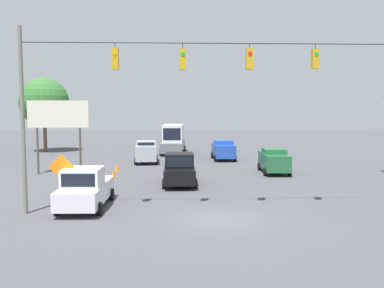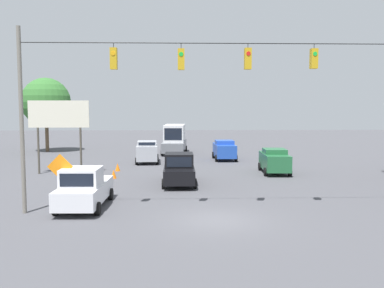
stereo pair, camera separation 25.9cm
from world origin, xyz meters
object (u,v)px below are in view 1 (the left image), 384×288
at_px(traffic_cone_third, 113,174).
at_px(pedestrian, 67,183).
at_px(sedan_green_oncoming_far, 274,160).
at_px(traffic_cone_second, 107,182).
at_px(roadside_billboard, 58,119).
at_px(pickup_truck_white_parked_shoulder, 85,189).
at_px(box_truck_grey_withflow_deep, 173,139).
at_px(traffic_cone_nearest, 95,193).
at_px(traffic_cone_fourth, 117,167).
at_px(sedan_silver_withflow_far, 146,152).
at_px(pickup_truck_black_withflow_mid, 179,170).
at_px(tree_horizon_left, 44,102).
at_px(sedan_blue_oncoming_deep, 223,150).
at_px(overhead_signal_span, 216,95).
at_px(work_zone_sign, 61,171).

bearing_deg(traffic_cone_third, pedestrian, 74.80).
bearing_deg(sedan_green_oncoming_far, traffic_cone_second, 23.24).
bearing_deg(sedan_green_oncoming_far, roadside_billboard, -1.03).
relative_size(pickup_truck_white_parked_shoulder, box_truck_grey_withflow_deep, 0.78).
bearing_deg(roadside_billboard, traffic_cone_second, 129.06).
bearing_deg(traffic_cone_nearest, traffic_cone_fourth, -89.44).
bearing_deg(traffic_cone_third, roadside_billboard, -27.32).
xyz_separation_m(sedan_silver_withflow_far, pickup_truck_black_withflow_mid, (-2.86, 10.65, -0.06)).
height_order(traffic_cone_fourth, pedestrian, pedestrian).
bearing_deg(traffic_cone_third, sedan_silver_withflow_far, -102.35).
height_order(box_truck_grey_withflow_deep, pedestrian, box_truck_grey_withflow_deep).
relative_size(sedan_silver_withflow_far, box_truck_grey_withflow_deep, 0.60).
xyz_separation_m(traffic_cone_third, tree_horizon_left, (10.12, -18.10, 5.24)).
height_order(sedan_blue_oncoming_deep, traffic_cone_third, sedan_blue_oncoming_deep).
bearing_deg(pickup_truck_black_withflow_mid, tree_horizon_left, -54.13).
distance_m(sedan_silver_withflow_far, traffic_cone_third, 8.51).
relative_size(roadside_billboard, pedestrian, 3.34).
relative_size(overhead_signal_span, traffic_cone_nearest, 29.73).
xyz_separation_m(pickup_truck_black_withflow_mid, roadside_billboard, (9.07, -4.63, 3.20)).
xyz_separation_m(sedan_green_oncoming_far, traffic_cone_second, (12.01, 5.16, -0.67)).
bearing_deg(traffic_cone_third, box_truck_grey_withflow_deep, -104.88).
height_order(sedan_blue_oncoming_deep, traffic_cone_nearest, sedan_blue_oncoming_deep).
bearing_deg(sedan_silver_withflow_far, pickup_truck_white_parked_shoulder, 83.25).
bearing_deg(work_zone_sign, pickup_truck_white_parked_shoulder, -151.47).
bearing_deg(sedan_blue_oncoming_deep, traffic_cone_third, 48.13).
distance_m(sedan_green_oncoming_far, work_zone_sign, 17.43).
xyz_separation_m(sedan_green_oncoming_far, sedan_blue_oncoming_deep, (2.98, -8.13, -0.01)).
height_order(box_truck_grey_withflow_deep, traffic_cone_fourth, box_truck_grey_withflow_deep).
xyz_separation_m(traffic_cone_nearest, traffic_cone_fourth, (0.10, -10.04, 0.00)).
height_order(pickup_truck_black_withflow_mid, roadside_billboard, roadside_billboard).
relative_size(sedan_blue_oncoming_deep, box_truck_grey_withflow_deep, 0.59).
distance_m(sedan_green_oncoming_far, traffic_cone_nearest, 14.87).
xyz_separation_m(pickup_truck_white_parked_shoulder, traffic_cone_nearest, (-0.10, -2.14, -0.66)).
relative_size(sedan_green_oncoming_far, traffic_cone_nearest, 6.89).
bearing_deg(work_zone_sign, traffic_cone_nearest, -112.65).
bearing_deg(box_truck_grey_withflow_deep, traffic_cone_second, 77.58).
xyz_separation_m(traffic_cone_fourth, roadside_billboard, (4.20, 1.17, 3.86)).
distance_m(sedan_silver_withflow_far, traffic_cone_nearest, 15.02).
xyz_separation_m(sedan_blue_oncoming_deep, traffic_cone_third, (9.06, 10.11, -0.67)).
relative_size(sedan_silver_withflow_far, pickup_truck_black_withflow_mid, 0.75).
relative_size(overhead_signal_span, pedestrian, 11.16).
relative_size(overhead_signal_span, traffic_cone_third, 29.73).
bearing_deg(sedan_silver_withflow_far, roadside_billboard, 44.06).
xyz_separation_m(box_truck_grey_withflow_deep, work_zone_sign, (5.48, 25.30, 0.47)).
bearing_deg(sedan_silver_withflow_far, pedestrian, 76.41).
xyz_separation_m(pickup_truck_white_parked_shoulder, sedan_blue_oncoming_deep, (-9.26, -18.84, 0.00)).
bearing_deg(traffic_cone_nearest, traffic_cone_third, -90.87).
xyz_separation_m(pickup_truck_white_parked_shoulder, box_truck_grey_withflow_deep, (-4.45, -24.74, 0.54)).
bearing_deg(pickup_truck_black_withflow_mid, box_truck_grey_withflow_deep, -88.69).
xyz_separation_m(pickup_truck_black_withflow_mid, traffic_cone_third, (4.67, -2.36, -0.66)).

